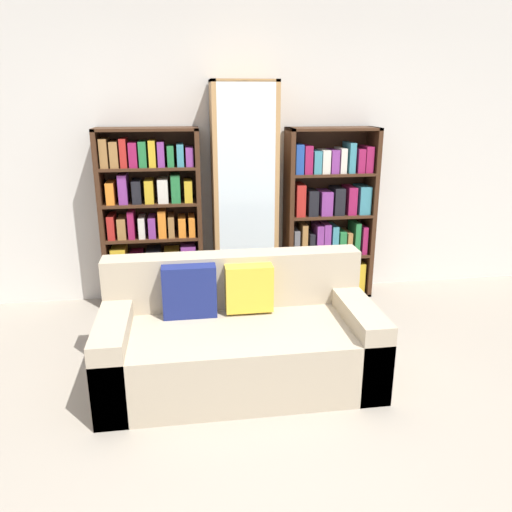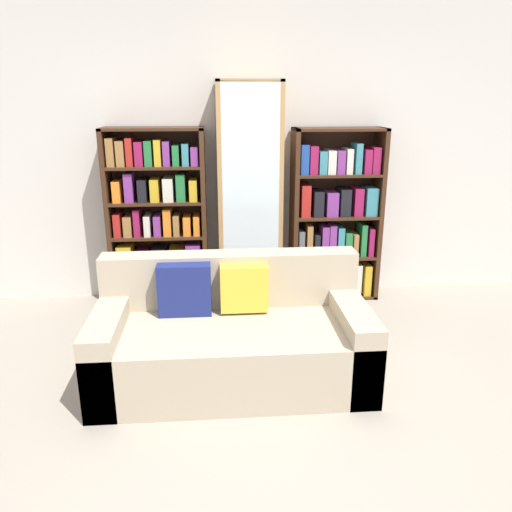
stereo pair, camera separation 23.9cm
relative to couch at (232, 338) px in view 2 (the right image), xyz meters
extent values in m
plane|color=gray|center=(0.18, -0.75, -0.28)|extent=(16.00, 16.00, 0.00)
cube|color=beige|center=(0.18, 1.60, 1.07)|extent=(7.00, 0.06, 2.70)
cube|color=tan|center=(0.00, -0.05, -0.08)|extent=(1.80, 0.88, 0.42)
cube|color=tan|center=(0.00, 0.29, 0.32)|extent=(1.80, 0.20, 0.38)
cube|color=tan|center=(-0.80, -0.05, -0.02)|extent=(0.20, 0.88, 0.54)
cube|color=tan|center=(0.80, -0.05, -0.02)|extent=(0.20, 0.88, 0.54)
cube|color=navy|center=(-0.31, 0.13, 0.31)|extent=(0.36, 0.12, 0.36)
cube|color=gold|center=(0.09, 0.13, 0.31)|extent=(0.32, 0.12, 0.32)
cube|color=#3D2314|center=(-1.03, 1.39, 0.51)|extent=(0.04, 0.32, 1.60)
cube|color=#3D2314|center=(-0.19, 1.39, 0.51)|extent=(0.04, 0.32, 1.60)
cube|color=#3D2314|center=(-0.61, 1.39, 1.30)|extent=(0.88, 0.32, 0.02)
cube|color=#3D2314|center=(-0.61, 1.39, -0.27)|extent=(0.88, 0.32, 0.02)
cube|color=#3D2314|center=(-0.61, 1.55, 0.51)|extent=(0.88, 0.01, 1.60)
cube|color=#3D2314|center=(-0.61, 1.39, 0.05)|extent=(0.80, 0.32, 0.02)
cube|color=#3D2314|center=(-0.61, 1.39, 0.36)|extent=(0.80, 0.32, 0.02)
cube|color=#3D2314|center=(-0.61, 1.39, 0.67)|extent=(0.80, 0.32, 0.02)
cube|color=#3D2314|center=(-0.61, 1.39, 0.98)|extent=(0.80, 0.32, 0.02)
cube|color=beige|center=(-0.96, 1.38, -0.17)|extent=(0.07, 0.24, 0.19)
cube|color=#237038|center=(-0.87, 1.38, -0.14)|extent=(0.06, 0.24, 0.24)
cube|color=#8E1947|center=(-0.78, 1.38, -0.17)|extent=(0.07, 0.24, 0.17)
cube|color=#5B5B60|center=(-0.69, 1.38, -0.14)|extent=(0.07, 0.24, 0.25)
cube|color=teal|center=(-0.61, 1.38, -0.18)|extent=(0.07, 0.24, 0.16)
cube|color=#8E1947|center=(-0.52, 1.38, -0.16)|extent=(0.07, 0.24, 0.20)
cube|color=#AD231E|center=(-0.44, 1.38, -0.16)|extent=(0.05, 0.24, 0.20)
cube|color=#8E1947|center=(-0.35, 1.38, -0.17)|extent=(0.07, 0.24, 0.18)
cube|color=orange|center=(-0.27, 1.38, -0.17)|extent=(0.07, 0.24, 0.18)
cube|color=gold|center=(-0.92, 1.38, 0.17)|extent=(0.13, 0.24, 0.22)
cube|color=#8E1947|center=(-0.77, 1.38, 0.14)|extent=(0.12, 0.24, 0.16)
cube|color=black|center=(-0.61, 1.38, 0.15)|extent=(0.13, 0.24, 0.19)
cube|color=gold|center=(-0.45, 1.38, 0.15)|extent=(0.13, 0.24, 0.18)
cube|color=#7A3384|center=(-0.30, 1.38, 0.17)|extent=(0.13, 0.24, 0.22)
cube|color=#AD231E|center=(-0.96, 1.38, 0.48)|extent=(0.06, 0.24, 0.21)
cube|color=olive|center=(-0.87, 1.38, 0.46)|extent=(0.07, 0.24, 0.18)
cube|color=#8E1947|center=(-0.79, 1.38, 0.49)|extent=(0.05, 0.24, 0.24)
cube|color=beige|center=(-0.70, 1.38, 0.46)|extent=(0.05, 0.24, 0.18)
cube|color=#7A3384|center=(-0.61, 1.38, 0.46)|extent=(0.06, 0.24, 0.18)
cube|color=orange|center=(-0.52, 1.38, 0.49)|extent=(0.07, 0.24, 0.24)
cube|color=olive|center=(-0.44, 1.38, 0.46)|extent=(0.05, 0.24, 0.18)
cube|color=orange|center=(-0.35, 1.38, 0.45)|extent=(0.06, 0.24, 0.17)
cube|color=orange|center=(-0.26, 1.38, 0.46)|extent=(0.05, 0.24, 0.17)
cube|color=orange|center=(-0.94, 1.38, 0.77)|extent=(0.07, 0.24, 0.19)
cube|color=#7A3384|center=(-0.83, 1.38, 0.81)|extent=(0.07, 0.24, 0.25)
cube|color=black|center=(-0.72, 1.38, 0.78)|extent=(0.08, 0.24, 0.20)
cube|color=gold|center=(-0.61, 1.38, 0.78)|extent=(0.07, 0.24, 0.20)
cube|color=beige|center=(-0.50, 1.38, 0.78)|extent=(0.09, 0.24, 0.20)
cube|color=#237038|center=(-0.39, 1.38, 0.80)|extent=(0.08, 0.24, 0.24)
cube|color=gold|center=(-0.28, 1.38, 0.77)|extent=(0.07, 0.24, 0.19)
cube|color=olive|center=(-0.96, 1.38, 1.11)|extent=(0.06, 0.24, 0.24)
cube|color=olive|center=(-0.88, 1.38, 1.10)|extent=(0.07, 0.24, 0.22)
cube|color=#AD231E|center=(-0.80, 1.38, 1.11)|extent=(0.05, 0.24, 0.24)
cube|color=#8E1947|center=(-0.73, 1.38, 1.09)|extent=(0.07, 0.24, 0.21)
cube|color=#237038|center=(-0.65, 1.38, 1.10)|extent=(0.06, 0.24, 0.21)
cube|color=gold|center=(-0.57, 1.38, 1.10)|extent=(0.06, 0.24, 0.22)
cube|color=#7A3384|center=(-0.49, 1.38, 1.10)|extent=(0.06, 0.24, 0.21)
cube|color=#237038|center=(-0.42, 1.38, 1.08)|extent=(0.06, 0.24, 0.18)
cube|color=teal|center=(-0.33, 1.38, 1.08)|extent=(0.06, 0.24, 0.19)
cube|color=#7A3384|center=(-0.26, 1.38, 1.07)|extent=(0.06, 0.24, 0.16)
cube|color=#AD7F4C|center=(-0.04, 1.37, 0.71)|extent=(0.04, 0.36, 1.99)
cube|color=#AD7F4C|center=(0.49, 1.37, 0.71)|extent=(0.04, 0.36, 1.99)
cube|color=#AD7F4C|center=(0.22, 1.37, 1.69)|extent=(0.57, 0.36, 0.02)
cube|color=#AD7F4C|center=(0.22, 1.37, -0.27)|extent=(0.57, 0.36, 0.02)
cube|color=#AD7F4C|center=(0.22, 1.55, 0.71)|extent=(0.57, 0.01, 1.99)
cube|color=silver|center=(0.22, 1.20, 0.71)|extent=(0.49, 0.01, 1.96)
cube|color=#AD7F4C|center=(0.22, 1.37, 0.06)|extent=(0.49, 0.32, 0.02)
cube|color=#AD7F4C|center=(0.22, 1.37, 0.39)|extent=(0.49, 0.32, 0.02)
cube|color=#AD7F4C|center=(0.22, 1.37, 0.71)|extent=(0.49, 0.32, 0.02)
cube|color=#AD7F4C|center=(0.22, 1.37, 1.03)|extent=(0.49, 0.32, 0.02)
cube|color=#AD7F4C|center=(0.22, 1.37, 1.35)|extent=(0.49, 0.32, 0.02)
cylinder|color=silver|center=(0.05, 1.39, -0.23)|extent=(0.01, 0.01, 0.07)
cone|color=silver|center=(0.05, 1.39, -0.15)|extent=(0.08, 0.08, 0.08)
cylinder|color=silver|center=(0.16, 1.37, -0.23)|extent=(0.01, 0.01, 0.07)
cone|color=silver|center=(0.16, 1.37, -0.15)|extent=(0.08, 0.08, 0.08)
cylinder|color=silver|center=(0.28, 1.37, -0.23)|extent=(0.01, 0.01, 0.07)
cone|color=silver|center=(0.28, 1.37, -0.15)|extent=(0.08, 0.08, 0.08)
cylinder|color=silver|center=(0.39, 1.38, -0.23)|extent=(0.01, 0.01, 0.07)
cone|color=silver|center=(0.39, 1.38, -0.15)|extent=(0.08, 0.08, 0.08)
cylinder|color=silver|center=(0.05, 1.39, 0.11)|extent=(0.01, 0.01, 0.07)
cone|color=silver|center=(0.05, 1.39, 0.18)|extent=(0.08, 0.08, 0.08)
cylinder|color=silver|center=(0.16, 1.36, 0.11)|extent=(0.01, 0.01, 0.07)
cone|color=silver|center=(0.16, 1.36, 0.18)|extent=(0.08, 0.08, 0.08)
cylinder|color=silver|center=(0.28, 1.38, 0.11)|extent=(0.01, 0.01, 0.07)
cone|color=silver|center=(0.28, 1.38, 0.18)|extent=(0.08, 0.08, 0.08)
cylinder|color=silver|center=(0.39, 1.37, 0.11)|extent=(0.01, 0.01, 0.07)
cone|color=silver|center=(0.39, 1.37, 0.18)|extent=(0.08, 0.08, 0.08)
cylinder|color=silver|center=(0.07, 1.37, 0.43)|extent=(0.01, 0.01, 0.07)
cone|color=silver|center=(0.07, 1.37, 0.50)|extent=(0.09, 0.09, 0.08)
cylinder|color=silver|center=(0.22, 1.39, 0.43)|extent=(0.01, 0.01, 0.07)
cone|color=silver|center=(0.22, 1.39, 0.50)|extent=(0.09, 0.09, 0.08)
cylinder|color=silver|center=(0.37, 1.37, 0.43)|extent=(0.01, 0.01, 0.07)
cone|color=silver|center=(0.37, 1.37, 0.50)|extent=(0.09, 0.09, 0.08)
cylinder|color=silver|center=(0.07, 1.38, 0.76)|extent=(0.01, 0.01, 0.07)
cone|color=silver|center=(0.07, 1.38, 0.84)|extent=(0.09, 0.09, 0.09)
cylinder|color=silver|center=(0.22, 1.37, 0.76)|extent=(0.01, 0.01, 0.07)
cone|color=silver|center=(0.22, 1.37, 0.84)|extent=(0.09, 0.09, 0.09)
cylinder|color=silver|center=(0.37, 1.37, 0.76)|extent=(0.01, 0.01, 0.07)
cone|color=silver|center=(0.37, 1.37, 0.84)|extent=(0.09, 0.09, 0.09)
cylinder|color=silver|center=(0.04, 1.36, 1.08)|extent=(0.01, 0.01, 0.08)
cone|color=silver|center=(0.04, 1.36, 1.17)|extent=(0.06, 0.06, 0.09)
cylinder|color=silver|center=(0.13, 1.37, 1.08)|extent=(0.01, 0.01, 0.08)
cone|color=silver|center=(0.13, 1.37, 1.17)|extent=(0.06, 0.06, 0.09)
cylinder|color=silver|center=(0.22, 1.38, 1.08)|extent=(0.01, 0.01, 0.08)
cone|color=silver|center=(0.22, 1.38, 1.17)|extent=(0.06, 0.06, 0.09)
cylinder|color=silver|center=(0.31, 1.37, 1.08)|extent=(0.01, 0.01, 0.08)
cone|color=silver|center=(0.31, 1.37, 1.17)|extent=(0.06, 0.06, 0.09)
cylinder|color=silver|center=(0.40, 1.38, 1.08)|extent=(0.01, 0.01, 0.08)
cone|color=silver|center=(0.40, 1.38, 1.17)|extent=(0.06, 0.06, 0.09)
cylinder|color=silver|center=(0.04, 1.38, 1.41)|extent=(0.01, 0.01, 0.08)
cone|color=silver|center=(0.04, 1.38, 1.50)|extent=(0.06, 0.06, 0.10)
cylinder|color=silver|center=(0.13, 1.36, 1.41)|extent=(0.01, 0.01, 0.08)
cone|color=silver|center=(0.13, 1.36, 1.50)|extent=(0.06, 0.06, 0.10)
cylinder|color=silver|center=(0.22, 1.37, 1.41)|extent=(0.01, 0.01, 0.08)
cone|color=silver|center=(0.22, 1.37, 1.50)|extent=(0.06, 0.06, 0.10)
cylinder|color=silver|center=(0.31, 1.39, 1.41)|extent=(0.01, 0.01, 0.08)
cone|color=silver|center=(0.31, 1.39, 1.50)|extent=(0.06, 0.06, 0.10)
cylinder|color=silver|center=(0.40, 1.36, 1.41)|extent=(0.01, 0.01, 0.08)
cone|color=silver|center=(0.40, 1.36, 1.50)|extent=(0.06, 0.06, 0.10)
cube|color=#3D2314|center=(0.63, 1.39, 0.51)|extent=(0.04, 0.32, 1.59)
cube|color=#3D2314|center=(1.41, 1.39, 0.51)|extent=(0.04, 0.32, 1.59)
cube|color=#3D2314|center=(1.02, 1.39, 1.29)|extent=(0.82, 0.32, 0.02)
cube|color=#3D2314|center=(1.02, 1.39, -0.27)|extent=(0.82, 0.32, 0.02)
cube|color=#3D2314|center=(1.02, 1.55, 0.51)|extent=(0.82, 0.01, 1.59)
cube|color=#3D2314|center=(1.02, 1.39, 0.12)|extent=(0.74, 0.32, 0.02)
cube|color=#3D2314|center=(1.02, 1.39, 0.51)|extent=(0.74, 0.32, 0.02)
cube|color=#3D2314|center=(1.02, 1.39, 0.89)|extent=(0.74, 0.32, 0.02)
cube|color=olive|center=(0.71, 1.38, -0.11)|extent=(0.07, 0.24, 0.30)
cube|color=#AD231E|center=(0.80, 1.38, -0.13)|extent=(0.06, 0.24, 0.26)
cube|color=olive|center=(0.89, 1.38, -0.14)|extent=(0.08, 0.24, 0.23)
cube|color=#AD231E|center=(0.97, 1.38, -0.12)|extent=(0.07, 0.24, 0.28)
cube|color=#1E4293|center=(1.07, 1.38, -0.15)|extent=(0.06, 0.24, 0.22)
cube|color=gold|center=(1.16, 1.38, -0.13)|extent=(0.07, 0.24, 0.26)
cube|color=beige|center=(1.25, 1.38, -0.10)|extent=(0.06, 0.24, 0.31)
cube|color=gold|center=(1.34, 1.38, -0.11)|extent=(0.07, 0.24, 0.30)
cube|color=#5B5B60|center=(0.69, 1.38, 0.26)|extent=(0.05, 0.24, 0.25)
cube|color=olive|center=(0.77, 1.38, 0.29)|extent=(0.05, 0.24, 0.30)
cube|color=black|center=(0.84, 1.38, 0.24)|extent=(0.05, 0.24, 0.21)
cube|color=#7A3384|center=(0.91, 1.38, 0.28)|extent=(0.06, 0.24, 0.29)
cube|color=#7A3384|center=(0.98, 1.38, 0.29)|extent=(0.06, 0.24, 0.30)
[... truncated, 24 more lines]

